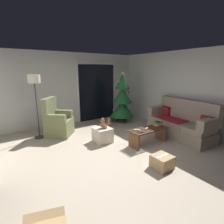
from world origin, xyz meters
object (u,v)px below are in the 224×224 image
Objects in this scene: remote_white at (137,130)px; cardboard_box_taped_mid_floor at (162,162)px; floor_lamp at (35,85)px; coffee_table at (148,134)px; remote_silver at (147,128)px; book_stack at (157,124)px; armchair at (57,122)px; christmas_tree at (122,100)px; cell_phone at (158,122)px; couch at (181,123)px; remote_graphite at (141,132)px; teddy_bear_chestnut at (103,124)px; ottoman at (103,135)px; teddy_bear_honey_by_tree at (109,123)px.

cardboard_box_taped_mid_floor is (-0.29, -1.08, -0.30)m from remote_white.
remote_white is at bearing -45.45° from floor_lamp.
remote_silver reaches higher than coffee_table.
armchair is (-2.09, 1.97, -0.09)m from book_stack.
christmas_tree is (0.70, 1.98, 0.40)m from remote_silver.
cell_phone is 1.44m from cardboard_box_taped_mid_floor.
christmas_tree is at bearing 103.22° from couch.
armchair reaches higher than coffee_table.
armchair is (-1.42, 2.04, -0.03)m from remote_graphite.
armchair is at bearing 17.73° from remote_silver.
cell_phone is at bearing -99.52° from christmas_tree.
teddy_bear_chestnut is at bearing -142.15° from christmas_tree.
cell_phone is 0.13× the size of armchair.
teddy_bear_chestnut is 1.84m from cardboard_box_taped_mid_floor.
remote_graphite reaches higher than coffee_table.
remote_white is 0.09× the size of floor_lamp.
floor_lamp is at bearing 136.75° from ottoman.
cell_phone is (0.01, 0.01, 0.07)m from book_stack.
remote_silver is 1.21m from cardboard_box_taped_mid_floor.
remote_silver is 0.08× the size of christmas_tree.
book_stack is 0.57× the size of ottoman.
teddy_bear_honey_by_tree is at bearing 122.04° from couch.
remote_silver is 0.33m from remote_graphite.
couch reaches higher than cardboard_box_taped_mid_floor.
teddy_bear_chestnut is (-0.91, 0.78, 0.23)m from coffee_table.
remote_graphite and remote_white have the same top height.
remote_graphite is at bearing -165.05° from cell_phone.
remote_graphite is (-1.52, 0.07, 0.03)m from couch.
floor_lamp reaches higher than ottoman.
cell_phone is at bearing -78.12° from teddy_bear_honey_by_tree.
couch is at bearing -24.11° from ottoman.
remote_graphite is at bearing -55.15° from armchair.
remote_white is (-0.29, 0.05, 0.00)m from remote_silver.
remote_white is at bearing 74.79° from cardboard_box_taped_mid_floor.
teddy_bear_chestnut is at bearing -43.24° from floor_lamp.
cardboard_box_taped_mid_floor is (0.30, -1.78, -0.38)m from teddy_bear_chestnut.
couch is 7.93× the size of book_stack.
teddy_bear_chestnut is (-1.24, 0.79, 0.02)m from book_stack.
remote_graphite is 0.55× the size of teddy_bear_honey_by_tree.
armchair is at bearing 145.67° from cell_phone.
ottoman reaches higher than teddy_bear_honey_by_tree.
couch is at bearing -57.96° from teddy_bear_honey_by_tree.
remote_white is at bearing 171.30° from couch.
couch is 2.29m from teddy_bear_chestnut.
book_stack is at bearing 170.74° from couch.
cell_phone is (0.37, -0.03, 0.13)m from remote_silver.
cardboard_box_taped_mid_floor is (-0.27, -0.92, -0.30)m from remote_graphite.
christmas_tree is 3.34m from cardboard_box_taped_mid_floor.
remote_white is 0.96m from ottoman.
ottoman is (-0.60, 0.71, -0.24)m from remote_white.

